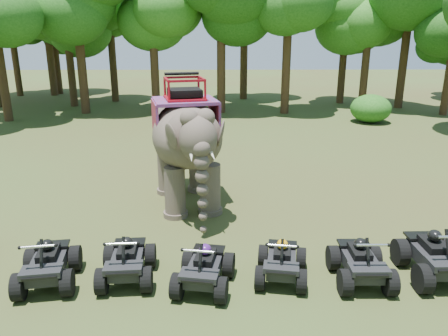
{
  "coord_description": "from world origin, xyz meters",
  "views": [
    {
      "loc": [
        -0.12,
        -10.3,
        5.55
      ],
      "look_at": [
        0.0,
        1.2,
        1.9
      ],
      "focal_mm": 35.0,
      "sensor_mm": 36.0,
      "label": 1
    }
  ],
  "objects_px": {
    "atv_2": "(204,263)",
    "atv_3": "(282,256)",
    "atv_0": "(47,259)",
    "elephant": "(186,141)",
    "atv_4": "(361,257)",
    "atv_5": "(436,250)",
    "atv_1": "(127,255)"
  },
  "relations": [
    {
      "from": "atv_0",
      "to": "atv_1",
      "type": "distance_m",
      "value": 1.76
    },
    {
      "from": "atv_1",
      "to": "atv_4",
      "type": "relative_size",
      "value": 0.99
    },
    {
      "from": "elephant",
      "to": "atv_0",
      "type": "bearing_deg",
      "value": -133.0
    },
    {
      "from": "atv_0",
      "to": "atv_2",
      "type": "bearing_deg",
      "value": -11.48
    },
    {
      "from": "atv_2",
      "to": "atv_3",
      "type": "xyz_separation_m",
      "value": [
        1.78,
        0.31,
        -0.03
      ]
    },
    {
      "from": "atv_3",
      "to": "atv_4",
      "type": "relative_size",
      "value": 0.93
    },
    {
      "from": "atv_5",
      "to": "atv_2",
      "type": "bearing_deg",
      "value": -177.28
    },
    {
      "from": "atv_0",
      "to": "atv_4",
      "type": "xyz_separation_m",
      "value": [
        7.12,
        0.03,
        -0.01
      ]
    },
    {
      "from": "atv_2",
      "to": "atv_3",
      "type": "bearing_deg",
      "value": 19.63
    },
    {
      "from": "atv_3",
      "to": "atv_5",
      "type": "relative_size",
      "value": 0.83
    },
    {
      "from": "atv_2",
      "to": "atv_3",
      "type": "distance_m",
      "value": 1.81
    },
    {
      "from": "atv_0",
      "to": "atv_3",
      "type": "relative_size",
      "value": 1.1
    },
    {
      "from": "atv_2",
      "to": "atv_4",
      "type": "bearing_deg",
      "value": 12.82
    },
    {
      "from": "atv_0",
      "to": "atv_4",
      "type": "bearing_deg",
      "value": -8.51
    },
    {
      "from": "atv_0",
      "to": "atv_5",
      "type": "bearing_deg",
      "value": -7.55
    },
    {
      "from": "atv_5",
      "to": "elephant",
      "type": "bearing_deg",
      "value": 141.07
    },
    {
      "from": "atv_0",
      "to": "atv_3",
      "type": "distance_m",
      "value": 5.33
    },
    {
      "from": "atv_1",
      "to": "atv_2",
      "type": "distance_m",
      "value": 1.82
    },
    {
      "from": "atv_1",
      "to": "atv_3",
      "type": "height_order",
      "value": "atv_1"
    },
    {
      "from": "atv_0",
      "to": "atv_2",
      "type": "height_order",
      "value": "atv_0"
    },
    {
      "from": "atv_2",
      "to": "elephant",
      "type": "bearing_deg",
      "value": 107.76
    },
    {
      "from": "atv_2",
      "to": "atv_0",
      "type": "bearing_deg",
      "value": -173.1
    },
    {
      "from": "atv_0",
      "to": "atv_5",
      "type": "distance_m",
      "value": 8.9
    },
    {
      "from": "atv_3",
      "to": "atv_4",
      "type": "height_order",
      "value": "atv_4"
    },
    {
      "from": "atv_2",
      "to": "atv_5",
      "type": "xyz_separation_m",
      "value": [
        5.36,
        0.35,
        0.09
      ]
    },
    {
      "from": "atv_0",
      "to": "atv_2",
      "type": "distance_m",
      "value": 3.55
    },
    {
      "from": "elephant",
      "to": "atv_2",
      "type": "relative_size",
      "value": 3.08
    },
    {
      "from": "atv_4",
      "to": "atv_0",
      "type": "bearing_deg",
      "value": -179.5
    },
    {
      "from": "atv_0",
      "to": "atv_5",
      "type": "xyz_separation_m",
      "value": [
        8.9,
        0.18,
        0.06
      ]
    },
    {
      "from": "elephant",
      "to": "atv_3",
      "type": "height_order",
      "value": "elephant"
    },
    {
      "from": "atv_1",
      "to": "atv_4",
      "type": "bearing_deg",
      "value": -5.27
    },
    {
      "from": "elephant",
      "to": "atv_3",
      "type": "xyz_separation_m",
      "value": [
        2.5,
        -4.77,
        -1.54
      ]
    }
  ]
}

